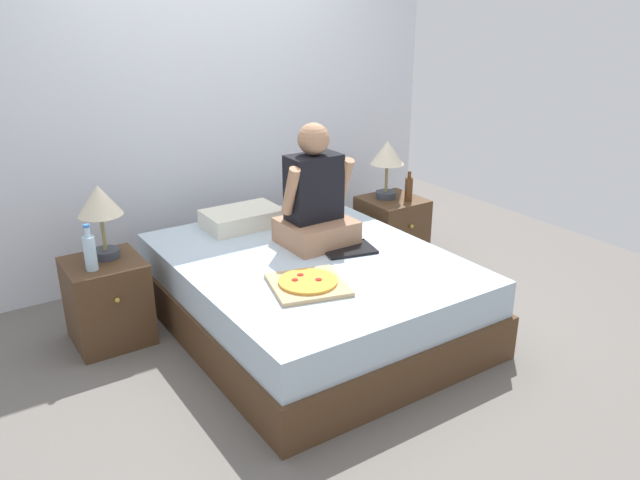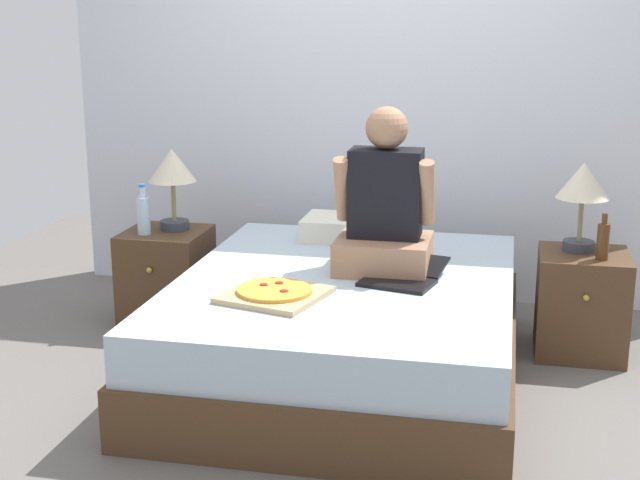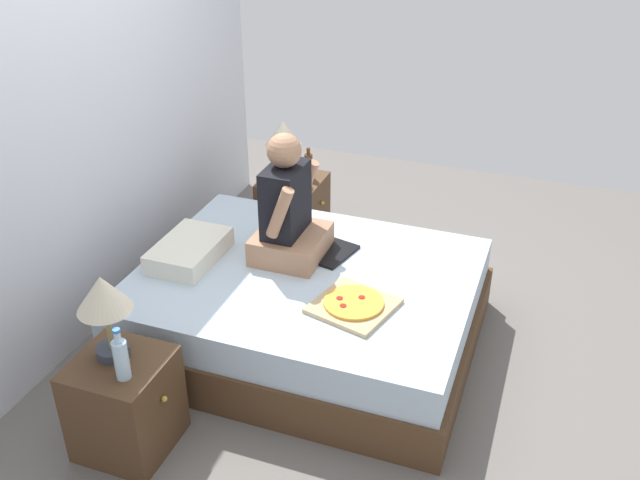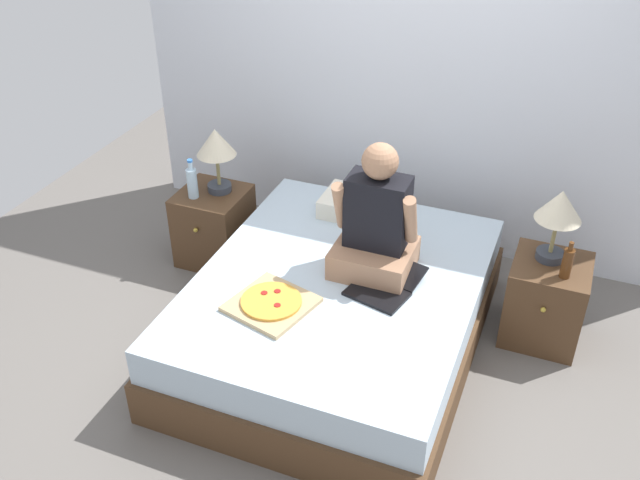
{
  "view_description": "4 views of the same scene",
  "coord_description": "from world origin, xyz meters",
  "px_view_note": "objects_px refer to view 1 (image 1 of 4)",
  "views": [
    {
      "loc": [
        -1.92,
        -3.0,
        1.98
      ],
      "look_at": [
        -0.07,
        -0.22,
        0.68
      ],
      "focal_mm": 35.0,
      "sensor_mm": 36.0,
      "label": 1
    },
    {
      "loc": [
        0.72,
        -3.93,
        1.69
      ],
      "look_at": [
        -0.1,
        -0.11,
        0.69
      ],
      "focal_mm": 50.0,
      "sensor_mm": 36.0,
      "label": 2
    },
    {
      "loc": [
        -3.29,
        -1.29,
        2.71
      ],
      "look_at": [
        -0.11,
        -0.12,
        0.79
      ],
      "focal_mm": 40.0,
      "sensor_mm": 36.0,
      "label": 3
    },
    {
      "loc": [
        1.11,
        -3.05,
        2.89
      ],
      "look_at": [
        -0.08,
        -0.09,
        0.78
      ],
      "focal_mm": 40.0,
      "sensor_mm": 36.0,
      "label": 4
    }
  ],
  "objects_px": {
    "lamp_on_left_nightstand": "(100,206)",
    "laptop": "(345,244)",
    "bed": "(310,292)",
    "nightstand_right": "(391,230)",
    "beer_bottle": "(409,188)",
    "nightstand_left": "(108,301)",
    "water_bottle": "(90,252)",
    "pizza_box": "(308,284)",
    "lamp_on_right_nightstand": "(387,157)",
    "person_seated": "(315,200)"
  },
  "relations": [
    {
      "from": "bed",
      "to": "nightstand_right",
      "type": "bearing_deg",
      "value": 25.77
    },
    {
      "from": "beer_bottle",
      "to": "laptop",
      "type": "bearing_deg",
      "value": -154.43
    },
    {
      "from": "nightstand_right",
      "to": "bed",
      "type": "bearing_deg",
      "value": -154.23
    },
    {
      "from": "beer_bottle",
      "to": "laptop",
      "type": "height_order",
      "value": "beer_bottle"
    },
    {
      "from": "bed",
      "to": "laptop",
      "type": "xyz_separation_m",
      "value": [
        0.27,
        -0.0,
        0.27
      ]
    },
    {
      "from": "bed",
      "to": "lamp_on_left_nightstand",
      "type": "distance_m",
      "value": 1.37
    },
    {
      "from": "bed",
      "to": "lamp_on_right_nightstand",
      "type": "bearing_deg",
      "value": 28.48
    },
    {
      "from": "nightstand_left",
      "to": "water_bottle",
      "type": "relative_size",
      "value": 1.9
    },
    {
      "from": "lamp_on_left_nightstand",
      "to": "nightstand_right",
      "type": "distance_m",
      "value": 2.27
    },
    {
      "from": "lamp_on_left_nightstand",
      "to": "laptop",
      "type": "xyz_separation_m",
      "value": [
        1.34,
        -0.59,
        -0.34
      ]
    },
    {
      "from": "nightstand_right",
      "to": "pizza_box",
      "type": "distance_m",
      "value": 1.65
    },
    {
      "from": "water_bottle",
      "to": "pizza_box",
      "type": "xyz_separation_m",
      "value": [
        0.95,
        -0.82,
        -0.13
      ]
    },
    {
      "from": "bed",
      "to": "lamp_on_right_nightstand",
      "type": "distance_m",
      "value": 1.38
    },
    {
      "from": "bed",
      "to": "nightstand_left",
      "type": "distance_m",
      "value": 1.24
    },
    {
      "from": "lamp_on_right_nightstand",
      "to": "laptop",
      "type": "distance_m",
      "value": 1.06
    },
    {
      "from": "lamp_on_right_nightstand",
      "to": "laptop",
      "type": "xyz_separation_m",
      "value": [
        -0.82,
        -0.59,
        -0.34
      ]
    },
    {
      "from": "beer_bottle",
      "to": "nightstand_right",
      "type": "bearing_deg",
      "value": 125.01
    },
    {
      "from": "beer_bottle",
      "to": "person_seated",
      "type": "height_order",
      "value": "person_seated"
    },
    {
      "from": "bed",
      "to": "lamp_on_left_nightstand",
      "type": "xyz_separation_m",
      "value": [
        -1.07,
        0.59,
        0.61
      ]
    },
    {
      "from": "water_bottle",
      "to": "pizza_box",
      "type": "distance_m",
      "value": 1.26
    },
    {
      "from": "nightstand_left",
      "to": "water_bottle",
      "type": "height_order",
      "value": "water_bottle"
    },
    {
      "from": "lamp_on_left_nightstand",
      "to": "laptop",
      "type": "bearing_deg",
      "value": -23.75
    },
    {
      "from": "lamp_on_right_nightstand",
      "to": "laptop",
      "type": "height_order",
      "value": "lamp_on_right_nightstand"
    },
    {
      "from": "laptop",
      "to": "pizza_box",
      "type": "relative_size",
      "value": 0.97
    },
    {
      "from": "person_seated",
      "to": "laptop",
      "type": "bearing_deg",
      "value": -57.55
    },
    {
      "from": "bed",
      "to": "water_bottle",
      "type": "height_order",
      "value": "water_bottle"
    },
    {
      "from": "lamp_on_left_nightstand",
      "to": "water_bottle",
      "type": "xyz_separation_m",
      "value": [
        -0.12,
        -0.14,
        -0.22
      ]
    },
    {
      "from": "laptop",
      "to": "nightstand_left",
      "type": "bearing_deg",
      "value": 158.65
    },
    {
      "from": "person_seated",
      "to": "pizza_box",
      "type": "relative_size",
      "value": 1.59
    },
    {
      "from": "beer_bottle",
      "to": "pizza_box",
      "type": "relative_size",
      "value": 0.47
    },
    {
      "from": "water_bottle",
      "to": "person_seated",
      "type": "relative_size",
      "value": 0.35
    },
    {
      "from": "laptop",
      "to": "nightstand_right",
      "type": "bearing_deg",
      "value": 32.45
    },
    {
      "from": "laptop",
      "to": "pizza_box",
      "type": "height_order",
      "value": "laptop"
    },
    {
      "from": "water_bottle",
      "to": "laptop",
      "type": "distance_m",
      "value": 1.53
    },
    {
      "from": "bed",
      "to": "laptop",
      "type": "bearing_deg",
      "value": -0.31
    },
    {
      "from": "water_bottle",
      "to": "person_seated",
      "type": "distance_m",
      "value": 1.38
    },
    {
      "from": "bed",
      "to": "nightstand_right",
      "type": "distance_m",
      "value": 1.24
    },
    {
      "from": "water_bottle",
      "to": "person_seated",
      "type": "xyz_separation_m",
      "value": [
        1.35,
        -0.27,
        0.14
      ]
    },
    {
      "from": "beer_bottle",
      "to": "nightstand_left",
      "type": "bearing_deg",
      "value": 177.51
    },
    {
      "from": "nightstand_right",
      "to": "laptop",
      "type": "relative_size",
      "value": 1.1
    },
    {
      "from": "pizza_box",
      "to": "beer_bottle",
      "type": "bearing_deg",
      "value": 29.39
    },
    {
      "from": "bed",
      "to": "nightstand_right",
      "type": "relative_size",
      "value": 3.79
    },
    {
      "from": "person_seated",
      "to": "beer_bottle",
      "type": "bearing_deg",
      "value": 14.43
    },
    {
      "from": "lamp_on_left_nightstand",
      "to": "pizza_box",
      "type": "height_order",
      "value": "lamp_on_left_nightstand"
    },
    {
      "from": "lamp_on_left_nightstand",
      "to": "pizza_box",
      "type": "bearing_deg",
      "value": -49.08
    },
    {
      "from": "lamp_on_left_nightstand",
      "to": "laptop",
      "type": "distance_m",
      "value": 1.5
    },
    {
      "from": "nightstand_left",
      "to": "lamp_on_left_nightstand",
      "type": "xyz_separation_m",
      "value": [
        0.04,
        0.05,
        0.59
      ]
    },
    {
      "from": "pizza_box",
      "to": "nightstand_right",
      "type": "bearing_deg",
      "value": 33.65
    },
    {
      "from": "water_bottle",
      "to": "laptop",
      "type": "bearing_deg",
      "value": -17.11
    },
    {
      "from": "person_seated",
      "to": "water_bottle",
      "type": "bearing_deg",
      "value": 168.48
    }
  ]
}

